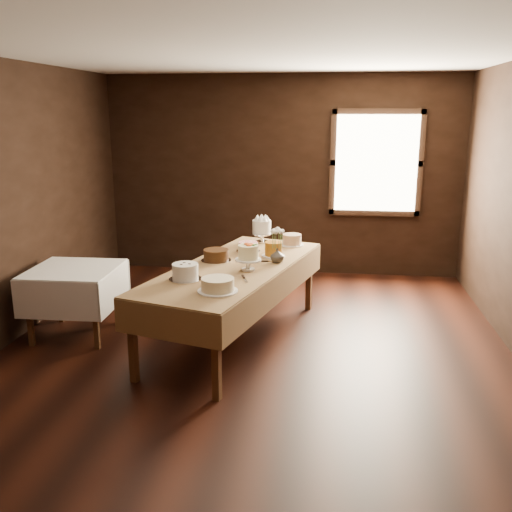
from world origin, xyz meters
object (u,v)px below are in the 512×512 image
at_px(cake_server_d, 276,261).
at_px(cake_server_b, 246,280).
at_px(cake_lattice, 248,248).
at_px(side_table, 74,276).
at_px(cake_cream, 218,285).
at_px(cake_swirl, 185,272).
at_px(cake_speckled, 292,240).
at_px(cake_caramel, 274,250).
at_px(cake_server_e, 190,270).
at_px(flower_vase, 277,256).
at_px(cake_chocolate, 216,256).
at_px(cake_server_c, 246,257).
at_px(display_table, 234,272).
at_px(cake_meringue, 262,232).
at_px(cake_flowers, 248,259).

bearing_deg(cake_server_d, cake_server_b, -115.93).
xyz_separation_m(cake_lattice, cake_server_d, (0.34, -0.38, -0.04)).
bearing_deg(side_table, cake_cream, -24.39).
distance_m(cake_swirl, cake_server_d, 1.07).
relative_size(cake_speckled, cake_caramel, 1.20).
distance_m(cake_server_e, flower_vase, 0.91).
height_order(cake_speckled, cake_cream, cake_speckled).
distance_m(cake_lattice, cake_chocolate, 0.51).
height_order(cake_lattice, cake_server_d, cake_lattice).
bearing_deg(cake_server_b, cake_server_c, 168.83).
bearing_deg(display_table, cake_server_b, -68.74).
xyz_separation_m(cake_cream, cake_server_e, (-0.39, 0.62, -0.05)).
bearing_deg(cake_cream, cake_speckled, 74.07).
height_order(cake_speckled, cake_caramel, cake_caramel).
bearing_deg(cake_speckled, cake_meringue, 164.69).
bearing_deg(side_table, display_table, 2.45).
xyz_separation_m(cake_meringue, cake_cream, (-0.15, -1.90, -0.07)).
bearing_deg(cake_caramel, display_table, -128.66).
distance_m(cake_lattice, cake_server_d, 0.51).
height_order(cake_lattice, cake_server_c, cake_lattice).
xyz_separation_m(cake_caramel, cake_server_d, (0.04, -0.22, -0.07)).
bearing_deg(cake_flowers, cake_cream, -103.28).
distance_m(cake_lattice, cake_swirl, 1.20).
xyz_separation_m(cake_speckled, cake_server_c, (-0.44, -0.63, -0.06)).
bearing_deg(cake_flowers, cake_server_e, -172.06).
relative_size(cake_server_b, flower_vase, 1.63).
height_order(cake_server_b, cake_server_c, same).
bearing_deg(cake_chocolate, cake_server_c, 32.76).
height_order(cake_speckled, cake_server_e, cake_speckled).
height_order(cake_meringue, cake_server_e, cake_meringue).
bearing_deg(cake_cream, cake_flowers, 76.72).
distance_m(cake_server_d, flower_vase, 0.08).
xyz_separation_m(cake_speckled, cake_server_d, (-0.12, -0.75, -0.06)).
relative_size(cake_speckled, cake_server_c, 1.24).
height_order(cake_cream, cake_server_e, cake_cream).
bearing_deg(cake_server_d, cake_chocolate, 175.99).
bearing_deg(cake_swirl, flower_vase, 42.65).
bearing_deg(cake_lattice, cake_chocolate, -121.65).
height_order(cake_chocolate, cake_cream, cake_chocolate).
relative_size(cake_cream, flower_vase, 2.69).
height_order(display_table, cake_server_e, cake_server_e).
relative_size(cake_meringue, cake_speckled, 0.99).
bearing_deg(cake_lattice, cake_swirl, -110.42).
bearing_deg(cake_caramel, cake_server_d, -78.89).
xyz_separation_m(cake_speckled, flower_vase, (-0.10, -0.78, 0.01)).
bearing_deg(flower_vase, cake_meringue, 106.85).
xyz_separation_m(display_table, cake_server_e, (-0.40, -0.21, 0.06)).
relative_size(display_table, flower_vase, 18.58).
bearing_deg(cake_lattice, cake_server_c, -86.04).
height_order(side_table, cake_server_c, cake_server_c).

